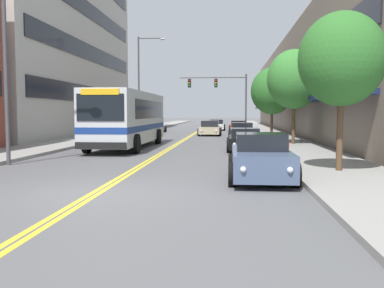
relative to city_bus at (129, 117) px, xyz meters
name	(u,v)px	position (x,y,z in m)	size (l,w,h in m)	color
ground_plane	(199,131)	(2.56, 22.64, -1.83)	(240.00, 240.00, 0.00)	#565659
sidewalk_left	(135,130)	(-4.67, 22.64, -1.76)	(3.46, 106.00, 0.15)	gray
sidewalk_right	(264,131)	(9.79, 22.64, -1.76)	(3.46, 106.00, 0.15)	gray
centre_line	(199,131)	(2.56, 22.64, -1.83)	(0.34, 106.00, 0.01)	yellow
storefront_row_right	(320,86)	(15.75, 22.64, 3.16)	(9.10, 68.00, 10.00)	gray
city_bus	(129,117)	(0.00, 0.00, 0.00)	(2.87, 11.07, 3.24)	silver
car_champagne_parked_left_near	(140,129)	(-1.88, 12.05, -1.25)	(2.03, 4.79, 1.24)	beige
car_silver_parked_left_mid	(155,127)	(-1.73, 18.83, -1.28)	(2.02, 4.28, 1.18)	#B7B7BC
car_slate_blue_parked_right_foreground	(261,158)	(6.96, -11.81, -1.16)	(1.99, 4.30, 1.43)	#475675
car_red_parked_right_mid	(239,126)	(7.00, 22.14, -1.26)	(2.14, 4.56, 1.19)	maroon
car_black_parked_right_far	(245,140)	(6.85, -1.63, -1.26)	(2.00, 4.39, 1.22)	black
car_charcoal_parked_right_end	(242,132)	(6.95, 7.66, -1.21)	(2.06, 4.75, 1.31)	#232328
car_white_moving_lead	(217,125)	(4.49, 25.33, -1.25)	(2.04, 4.45, 1.25)	white
car_beige_moving_second	(210,129)	(4.22, 14.03, -1.22)	(2.06, 4.76, 1.33)	#BCAD89
traffic_signal_mast	(222,90)	(5.21, 21.53, 2.64)	(7.30, 0.38, 6.20)	#47474C
street_lamp_left_near	(11,45)	(-2.50, -8.92, 2.88)	(1.93, 0.28, 8.02)	#47474C
street_lamp_left_far	(142,77)	(-2.40, 15.81, 3.65)	(2.71, 0.28, 9.30)	#47474C
street_tree_right_near	(342,59)	(9.65, -10.53, 1.99)	(2.81, 2.81, 5.22)	brown
street_tree_right_mid	(294,79)	(9.94, 1.80, 2.28)	(3.31, 3.31, 5.79)	brown
street_tree_right_far	(272,91)	(9.66, 12.61, 2.10)	(3.68, 3.68, 5.81)	brown
fire_hydrant	(287,147)	(8.51, -6.07, -1.28)	(0.29, 0.21, 0.81)	red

